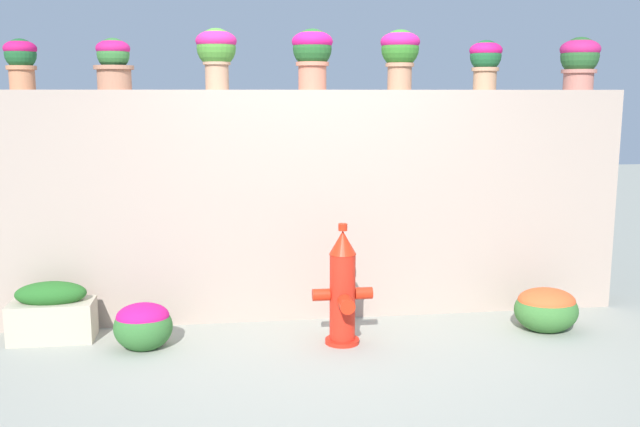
{
  "coord_description": "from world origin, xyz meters",
  "views": [
    {
      "loc": [
        -0.69,
        -4.59,
        1.81
      ],
      "look_at": [
        0.04,
        0.83,
        0.87
      ],
      "focal_mm": 39.64,
      "sensor_mm": 36.0,
      "label": 1
    }
  ],
  "objects_px": {
    "potted_plant_0": "(21,59)",
    "potted_plant_6": "(580,59)",
    "planter_box": "(52,313)",
    "potted_plant_4": "(400,51)",
    "fire_hydrant": "(343,290)",
    "flower_bush_left": "(546,307)",
    "potted_plant_3": "(312,52)",
    "potted_plant_5": "(486,59)",
    "flower_bush_right": "(143,324)",
    "potted_plant_2": "(216,50)",
    "potted_plant_1": "(114,61)"
  },
  "relations": [
    {
      "from": "potted_plant_2",
      "to": "flower_bush_left",
      "type": "height_order",
      "value": "potted_plant_2"
    },
    {
      "from": "potted_plant_6",
      "to": "fire_hydrant",
      "type": "height_order",
      "value": "potted_plant_6"
    },
    {
      "from": "potted_plant_3",
      "to": "potted_plant_6",
      "type": "distance_m",
      "value": 2.25
    },
    {
      "from": "potted_plant_4",
      "to": "fire_hydrant",
      "type": "relative_size",
      "value": 0.53
    },
    {
      "from": "potted_plant_6",
      "to": "fire_hydrant",
      "type": "relative_size",
      "value": 0.49
    },
    {
      "from": "potted_plant_0",
      "to": "potted_plant_6",
      "type": "xyz_separation_m",
      "value": [
        4.43,
        0.06,
        0.03
      ]
    },
    {
      "from": "potted_plant_3",
      "to": "potted_plant_4",
      "type": "height_order",
      "value": "same"
    },
    {
      "from": "potted_plant_2",
      "to": "planter_box",
      "type": "height_order",
      "value": "potted_plant_2"
    },
    {
      "from": "flower_bush_left",
      "to": "planter_box",
      "type": "bearing_deg",
      "value": 175.94
    },
    {
      "from": "flower_bush_left",
      "to": "potted_plant_3",
      "type": "bearing_deg",
      "value": 159.33
    },
    {
      "from": "potted_plant_6",
      "to": "flower_bush_left",
      "type": "xyz_separation_m",
      "value": [
        -0.52,
        -0.72,
        -1.91
      ]
    },
    {
      "from": "potted_plant_2",
      "to": "planter_box",
      "type": "relative_size",
      "value": 0.78
    },
    {
      "from": "potted_plant_0",
      "to": "planter_box",
      "type": "height_order",
      "value": "potted_plant_0"
    },
    {
      "from": "potted_plant_3",
      "to": "planter_box",
      "type": "xyz_separation_m",
      "value": [
        -1.98,
        -0.39,
        -1.91
      ]
    },
    {
      "from": "flower_bush_right",
      "to": "planter_box",
      "type": "relative_size",
      "value": 0.69
    },
    {
      "from": "potted_plant_6",
      "to": "flower_bush_right",
      "type": "distance_m",
      "value": 4.09
    },
    {
      "from": "fire_hydrant",
      "to": "flower_bush_right",
      "type": "bearing_deg",
      "value": 176.15
    },
    {
      "from": "potted_plant_0",
      "to": "flower_bush_right",
      "type": "bearing_deg",
      "value": -36.57
    },
    {
      "from": "potted_plant_6",
      "to": "planter_box",
      "type": "xyz_separation_m",
      "value": [
        -4.23,
        -0.46,
        -1.87
      ]
    },
    {
      "from": "potted_plant_6",
      "to": "flower_bush_right",
      "type": "relative_size",
      "value": 1.04
    },
    {
      "from": "fire_hydrant",
      "to": "potted_plant_3",
      "type": "bearing_deg",
      "value": 99.56
    },
    {
      "from": "potted_plant_2",
      "to": "potted_plant_6",
      "type": "bearing_deg",
      "value": 0.05
    },
    {
      "from": "potted_plant_0",
      "to": "potted_plant_3",
      "type": "relative_size",
      "value": 0.8
    },
    {
      "from": "potted_plant_4",
      "to": "flower_bush_left",
      "type": "bearing_deg",
      "value": -31.96
    },
    {
      "from": "potted_plant_0",
      "to": "potted_plant_1",
      "type": "relative_size",
      "value": 0.97
    },
    {
      "from": "potted_plant_2",
      "to": "potted_plant_4",
      "type": "relative_size",
      "value": 1.0
    },
    {
      "from": "potted_plant_5",
      "to": "planter_box",
      "type": "bearing_deg",
      "value": -172.7
    },
    {
      "from": "potted_plant_6",
      "to": "potted_plant_2",
      "type": "bearing_deg",
      "value": -179.95
    },
    {
      "from": "potted_plant_0",
      "to": "potted_plant_2",
      "type": "distance_m",
      "value": 1.44
    },
    {
      "from": "potted_plant_1",
      "to": "potted_plant_3",
      "type": "xyz_separation_m",
      "value": [
        1.51,
        0.0,
        0.08
      ]
    },
    {
      "from": "potted_plant_0",
      "to": "planter_box",
      "type": "distance_m",
      "value": 1.9
    },
    {
      "from": "potted_plant_0",
      "to": "fire_hydrant",
      "type": "relative_size",
      "value": 0.42
    },
    {
      "from": "potted_plant_0",
      "to": "fire_hydrant",
      "type": "height_order",
      "value": "potted_plant_0"
    },
    {
      "from": "potted_plant_3",
      "to": "flower_bush_left",
      "type": "relative_size",
      "value": 0.96
    },
    {
      "from": "potted_plant_1",
      "to": "flower_bush_right",
      "type": "height_order",
      "value": "potted_plant_1"
    },
    {
      "from": "potted_plant_2",
      "to": "potted_plant_4",
      "type": "height_order",
      "value": "same"
    },
    {
      "from": "potted_plant_1",
      "to": "flower_bush_left",
      "type": "relative_size",
      "value": 0.79
    },
    {
      "from": "potted_plant_5",
      "to": "flower_bush_left",
      "type": "bearing_deg",
      "value": -66.79
    },
    {
      "from": "potted_plant_5",
      "to": "fire_hydrant",
      "type": "distance_m",
      "value": 2.26
    },
    {
      "from": "potted_plant_3",
      "to": "planter_box",
      "type": "relative_size",
      "value": 0.78
    },
    {
      "from": "potted_plant_1",
      "to": "potted_plant_5",
      "type": "distance_m",
      "value": 2.94
    },
    {
      "from": "potted_plant_3",
      "to": "flower_bush_left",
      "type": "distance_m",
      "value": 2.68
    },
    {
      "from": "potted_plant_3",
      "to": "potted_plant_1",
      "type": "bearing_deg",
      "value": -179.96
    },
    {
      "from": "potted_plant_5",
      "to": "potted_plant_6",
      "type": "xyz_separation_m",
      "value": [
        0.82,
        0.02,
        0.01
      ]
    },
    {
      "from": "potted_plant_5",
      "to": "flower_bush_right",
      "type": "xyz_separation_m",
      "value": [
        -2.73,
        -0.69,
        -1.89
      ]
    },
    {
      "from": "potted_plant_2",
      "to": "flower_bush_left",
      "type": "bearing_deg",
      "value": -16.23
    },
    {
      "from": "potted_plant_1",
      "to": "potted_plant_3",
      "type": "distance_m",
      "value": 1.51
    },
    {
      "from": "potted_plant_3",
      "to": "potted_plant_5",
      "type": "bearing_deg",
      "value": 1.92
    },
    {
      "from": "flower_bush_left",
      "to": "potted_plant_5",
      "type": "bearing_deg",
      "value": 113.21
    },
    {
      "from": "flower_bush_right",
      "to": "planter_box",
      "type": "height_order",
      "value": "planter_box"
    }
  ]
}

